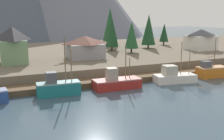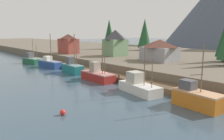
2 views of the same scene
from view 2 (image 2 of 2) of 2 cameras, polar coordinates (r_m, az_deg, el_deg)
ground_plane at (r=61.01m, az=13.02°, el=-0.21°), size 400.00×400.00×1.00m
dock at (r=47.73m, az=0.10°, el=-1.49°), size 80.00×4.00×1.60m
shoreline_bank at (r=70.70m, az=18.88°, el=2.30°), size 400.00×56.00×2.50m
fishing_boat_green at (r=73.67m, az=-19.48°, el=2.43°), size 7.35×4.18×7.54m
fishing_boat_blue at (r=63.99m, az=-15.48°, el=1.61°), size 8.40×3.25×9.13m
fishing_boat_teal at (r=53.88m, az=-9.95°, el=0.55°), size 6.84×2.79×9.28m
fishing_boat_red at (r=45.49m, az=-3.69°, el=-1.31°), size 8.28×3.24×7.27m
fishing_boat_white at (r=36.68m, az=6.77°, el=-4.06°), size 8.20×4.24×7.69m
fishing_boat_orange at (r=31.54m, az=20.65°, el=-6.67°), size 6.53×3.26×8.22m
house_grey at (r=57.86m, az=11.96°, el=5.00°), size 8.28×6.87×5.30m
house_green at (r=68.04m, az=0.83°, el=6.95°), size 5.45×6.32×7.73m
house_red at (r=77.13m, az=-10.99°, el=6.59°), size 7.59×4.38×6.38m
conifer_mid_left at (r=88.74m, az=8.23°, el=9.19°), size 5.19×5.19×12.03m
conifer_back_left at (r=94.12m, az=-0.72°, el=9.32°), size 4.87×4.87×12.08m
channel_buoy at (r=27.84m, az=-12.34°, el=-10.41°), size 0.70×0.70×0.70m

